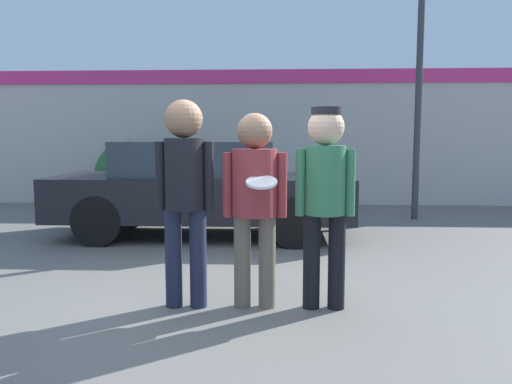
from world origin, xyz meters
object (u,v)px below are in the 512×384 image
at_px(parked_car_near, 202,188).
at_px(shrub, 130,175).
at_px(person_right, 325,188).
at_px(person_left, 185,183).
at_px(person_middle_with_frisbee, 255,191).

distance_m(parked_car_near, shrub, 3.51).
bearing_deg(shrub, person_right, -59.51).
xyz_separation_m(parked_car_near, shrub, (-2.00, 2.88, -0.02)).
height_order(person_left, person_right, person_left).
xyz_separation_m(person_middle_with_frisbee, shrub, (-2.97, 6.09, -0.32)).
distance_m(person_right, shrub, 7.07).
bearing_deg(shrub, parked_car_near, -55.19).
distance_m(person_middle_with_frisbee, parked_car_near, 3.36).
height_order(person_middle_with_frisbee, shrub, person_middle_with_frisbee).
height_order(person_left, shrub, person_left).
bearing_deg(person_left, shrub, 111.12).
bearing_deg(person_left, parked_car_near, 96.28).
relative_size(person_right, shrub, 1.22).
bearing_deg(person_middle_with_frisbee, person_left, -178.33).
bearing_deg(person_left, person_right, 0.83).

